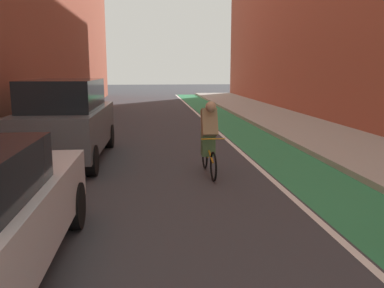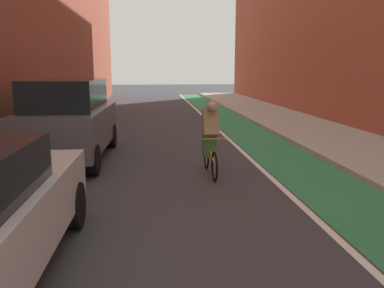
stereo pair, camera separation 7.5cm
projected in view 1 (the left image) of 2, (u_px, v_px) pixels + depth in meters
ground_plane at (167, 141)px, 12.57m from camera, size 91.21×91.21×0.00m
bike_lane_paint at (241, 130)px, 14.83m from camera, size 1.60×41.46×0.00m
lane_divider_stripe at (217, 131)px, 14.74m from camera, size 0.12×41.46×0.00m
sidewalk_right at (302, 127)px, 15.08m from camera, size 3.08×41.46×0.14m
parked_suv_gray at (67, 120)px, 9.76m from camera, size 1.93×4.28×1.98m
cyclist_trailing at (209, 138)px, 8.50m from camera, size 0.48×1.65×1.58m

